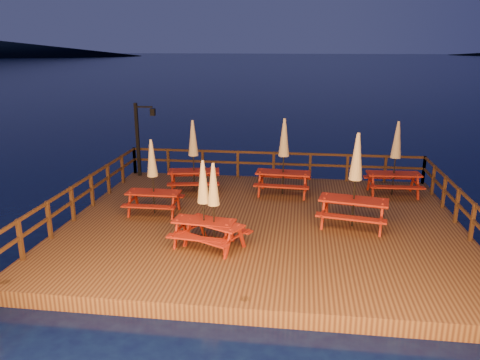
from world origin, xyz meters
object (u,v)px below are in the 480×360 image
(picnic_table_0, at_px, (153,176))
(picnic_table_2, at_px, (395,157))
(picnic_table_1, at_px, (355,179))
(lamp_post, at_px, (141,133))

(picnic_table_0, relative_size, picnic_table_2, 0.91)
(picnic_table_1, xyz_separation_m, picnic_table_2, (1.74, 3.31, -0.09))
(lamp_post, xyz_separation_m, picnic_table_0, (1.83, -4.30, -0.53))
(picnic_table_1, bearing_deg, picnic_table_2, 73.28)
(lamp_post, bearing_deg, picnic_table_0, -66.89)
(picnic_table_0, relative_size, picnic_table_1, 0.85)
(lamp_post, xyz_separation_m, picnic_table_2, (9.81, -1.28, -0.40))
(picnic_table_0, bearing_deg, picnic_table_2, 20.53)
(picnic_table_0, distance_m, picnic_table_2, 8.53)
(picnic_table_2, bearing_deg, lamp_post, 169.38)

